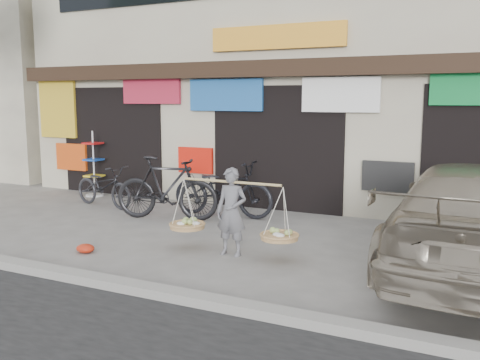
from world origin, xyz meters
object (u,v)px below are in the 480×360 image
at_px(bike_1, 167,188).
at_px(display_rack, 94,170).
at_px(street_vendor, 231,216).
at_px(bike_0, 104,186).
at_px(bike_2, 223,189).
at_px(suv, 479,217).

distance_m(bike_1, display_rack, 3.42).
relative_size(street_vendor, bike_0, 1.20).
xyz_separation_m(street_vendor, bike_1, (-2.30, 1.64, 0.02)).
distance_m(street_vendor, bike_1, 2.83).
distance_m(bike_2, display_rack, 4.04).
bearing_deg(bike_1, display_rack, 52.30).
relative_size(street_vendor, bike_1, 1.01).
bearing_deg(bike_0, bike_1, -91.67).
relative_size(bike_1, bike_2, 0.97).
height_order(bike_2, suv, suv).
bearing_deg(bike_1, bike_0, 63.81).
height_order(bike_1, bike_2, bike_1).
height_order(street_vendor, bike_1, street_vendor).
xyz_separation_m(street_vendor, bike_0, (-4.30, 2.10, -0.15)).
height_order(bike_1, display_rack, display_rack).
bearing_deg(display_rack, bike_1, -24.44).
bearing_deg(bike_1, bike_2, -61.46).
height_order(bike_0, suv, suv).
bearing_deg(bike_2, street_vendor, -152.88).
xyz_separation_m(bike_0, bike_1, (2.00, -0.46, 0.17)).
xyz_separation_m(street_vendor, bike_2, (-1.43, 2.42, -0.04)).
relative_size(street_vendor, bike_2, 0.98).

